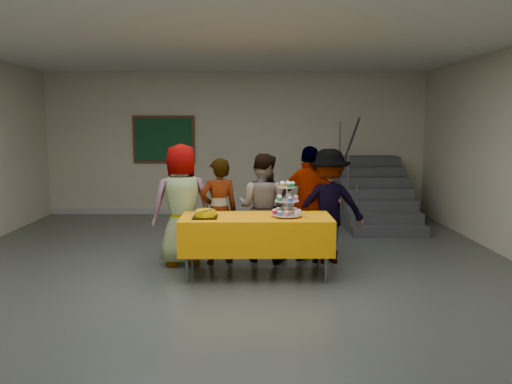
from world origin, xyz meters
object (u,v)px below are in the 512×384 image
schoolchild_b (219,211)px  noticeboard (164,139)px  schoolchild_c (262,207)px  schoolchild_d (310,204)px  staircase (371,197)px  bear_cake (205,213)px  cupcake_stand (287,203)px  bake_table (256,233)px  schoolchild_e (328,206)px  schoolchild_a (182,205)px

schoolchild_b → noticeboard: bearing=-88.5°
schoolchild_c → schoolchild_d: bearing=-161.1°
schoolchild_c → staircase: (2.23, 2.87, -0.27)m
bear_cake → schoolchild_c: bearing=49.4°
schoolchild_c → noticeboard: (-2.00, 3.71, 0.84)m
cupcake_stand → noticeboard: (-2.28, 4.51, 0.65)m
bear_cake → schoolchild_b: (0.12, 0.70, -0.10)m
bear_cake → noticeboard: bearing=105.6°
bake_table → cupcake_stand: 0.55m
staircase → noticeboard: noticeboard is taller
schoolchild_b → noticeboard: size_ratio=1.12×
bear_cake → schoolchild_c: size_ratio=0.24×
schoolchild_d → schoolchild_e: 0.25m
cupcake_stand → staircase: 4.18m
schoolchild_a → schoolchild_d: size_ratio=1.02×
cupcake_stand → schoolchild_e: size_ratio=0.28×
staircase → bake_table: bearing=-122.6°
schoolchild_e → noticeboard: noticeboard is taller
schoolchild_d → bake_table: bearing=67.2°
bake_table → schoolchild_a: size_ratio=1.14×
cupcake_stand → schoolchild_e: 0.96m
schoolchild_c → schoolchild_e: bearing=-162.6°
schoolchild_b → noticeboard: 4.18m
schoolchild_c → schoolchild_d: size_ratio=0.94×
noticeboard → bear_cake: bearing=-74.4°
schoolchild_a → schoolchild_e: size_ratio=1.05×
bear_cake → staircase: bearing=51.5°
schoolchild_e → schoolchild_c: bearing=-5.7°
bear_cake → schoolchild_b: bearing=80.1°
schoolchild_e → noticeboard: 4.85m
cupcake_stand → staircase: size_ratio=0.19×
schoolchild_b → staircase: bearing=-151.6°
schoolchild_c → bake_table: bearing=105.7°
schoolchild_e → staircase: size_ratio=0.66×
noticeboard → cupcake_stand: bearing=-63.2°
schoolchild_d → noticeboard: noticeboard is taller
bear_cake → schoolchild_d: 1.60m
bear_cake → cupcake_stand: bearing=2.7°
cupcake_stand → schoolchild_c: 0.87m
schoolchild_e → schoolchild_d: bearing=-9.8°
cupcake_stand → schoolchild_e: (0.63, 0.71, -0.16)m
schoolchild_d → staircase: 3.33m
cupcake_stand → schoolchild_b: size_ratio=0.30×
schoolchild_b → schoolchild_c: schoolchild_c is taller
cupcake_stand → schoolchild_d: size_ratio=0.28×
bake_table → schoolchild_c: 0.79m
cupcake_stand → schoolchild_c: bearing=109.5°
schoolchild_a → schoolchild_b: (0.50, 0.04, -0.10)m
schoolchild_a → schoolchild_b: schoolchild_a is taller
bake_table → staircase: bearing=57.4°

